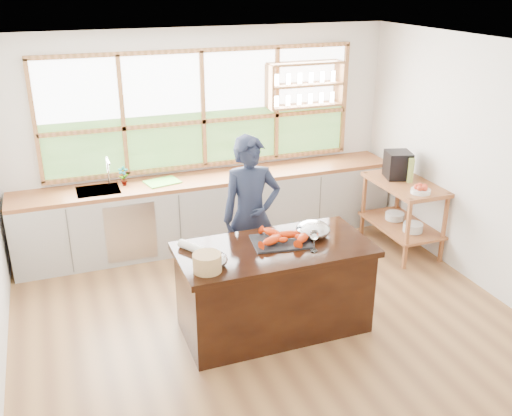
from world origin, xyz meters
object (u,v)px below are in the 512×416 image
cook (251,216)px  espresso_machine (398,165)px  wicker_basket (207,263)px  island (274,288)px

cook → espresso_machine: (2.14, 0.49, 0.18)m
cook → espresso_machine: 2.20m
cook → wicker_basket: (-0.78, -1.04, 0.10)m
wicker_basket → cook: bearing=53.2°
espresso_machine → island: bearing=-133.6°
island → espresso_machine: espresso_machine is taller
cook → wicker_basket: bearing=-121.5°
island → espresso_machine: size_ratio=5.50×
island → espresso_machine: bearing=30.6°
espresso_machine → cook: bearing=-151.4°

